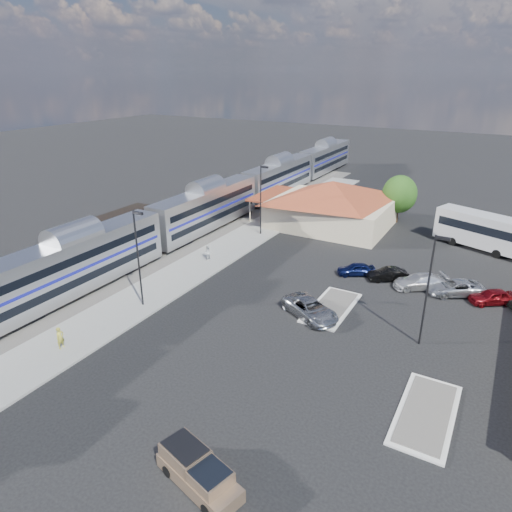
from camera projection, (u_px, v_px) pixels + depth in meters
The scene contains 22 objects.
ground at pixel (281, 307), 41.10m from camera, with size 280.00×280.00×0.00m, color black.
railbed at pixel (160, 240), 57.08m from camera, with size 16.00×100.00×0.12m, color #4C4944.
platform at pixel (210, 259), 51.36m from camera, with size 5.50×92.00×0.18m, color gray.
passenger_train at pixel (207, 210), 59.61m from camera, with size 3.00×104.00×5.55m.
freight_cars at pixel (106, 235), 53.10m from camera, with size 2.80×46.00×4.00m.
station_depot at pixel (331, 204), 61.32m from camera, with size 18.35×12.24×6.20m.
traffic_island_south at pixel (331, 307), 40.86m from camera, with size 3.30×7.50×0.21m.
traffic_island_north at pixel (426, 413), 28.25m from camera, with size 3.30×7.50×0.21m.
lamp_plat_s at pixel (138, 252), 39.20m from camera, with size 1.08×0.25×9.00m.
lamp_plat_n at pixel (261, 195), 56.93m from camera, with size 1.08×0.25×9.00m.
lamp_lot at pixel (430, 282), 33.57m from camera, with size 1.08×0.25×9.00m.
tree_depot at pixel (399, 194), 62.38m from camera, with size 4.71×4.71×6.63m.
pickup_truck at pixel (199, 473), 23.23m from camera, with size 5.33×3.11×1.74m.
suv at pixel (310, 309), 39.21m from camera, with size 2.60×5.64×1.57m, color #95979C.
coach_bus at pixel (494, 232), 52.60m from camera, with size 13.37×7.39×4.24m.
person_a at pixel (60, 338), 34.46m from camera, with size 0.64×0.42×1.76m, color gold.
person_b at pixel (207, 252), 50.60m from camera, with size 0.83×0.65×1.71m, color silver.
parked_car_a at pixel (356, 269), 47.30m from camera, with size 1.55×3.86×1.31m, color #0D1644.
parked_car_b at pixel (388, 274), 46.09m from camera, with size 1.39×3.97×1.31m, color black.
parked_car_c at pixel (420, 281), 44.36m from camera, with size 2.07×5.08×1.48m, color silver.
parked_car_d at pixel (455, 287), 43.15m from camera, with size 2.42×5.25×1.46m, color #9C9FA5.
parked_car_e at pixel (492, 297), 41.46m from camera, with size 1.65×4.11×1.40m, color maroon.
Camera 1 is at (15.83, -32.72, 19.87)m, focal length 32.00 mm.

